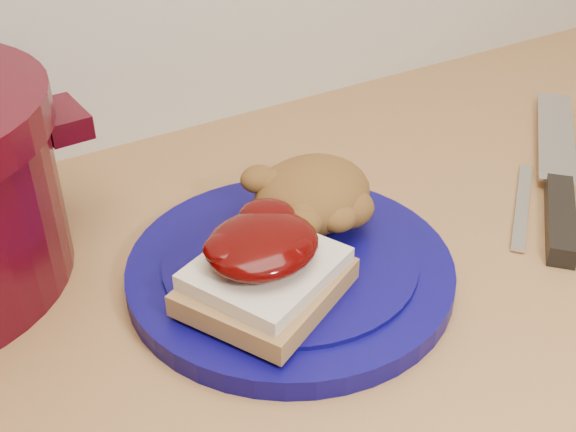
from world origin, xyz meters
TOP-DOWN VIEW (x-y plane):
  - plate at (-0.03, 1.49)m, footprint 0.36×0.36m
  - sandwich at (-0.07, 1.46)m, footprint 0.15×0.15m
  - stuffing_mound at (0.02, 1.53)m, footprint 0.14×0.13m
  - chef_knife at (0.27, 1.46)m, footprint 0.28×0.27m
  - butter_knife at (0.23, 1.47)m, footprint 0.13×0.11m

SIDE VIEW (x-z plane):
  - butter_knife at x=0.23m, z-range 0.90..0.90m
  - plate at x=-0.03m, z-range 0.90..0.92m
  - chef_knife at x=0.27m, z-range 0.90..0.92m
  - sandwich at x=-0.07m, z-range 0.92..0.98m
  - stuffing_mound at x=0.02m, z-range 0.92..0.98m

